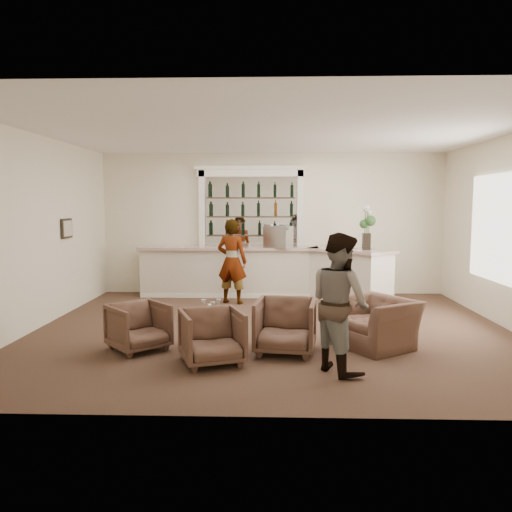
{
  "coord_description": "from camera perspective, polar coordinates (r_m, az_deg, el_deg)",
  "views": [
    {
      "loc": [
        -0.01,
        -8.29,
        2.13
      ],
      "look_at": [
        -0.3,
        0.9,
        1.16
      ],
      "focal_mm": 35.0,
      "sensor_mm": 36.0,
      "label": 1
    }
  ],
  "objects": [
    {
      "name": "wine_glass_tbl_b",
      "position": [
        7.49,
        -4.3,
        -5.73
      ],
      "size": [
        0.07,
        0.07,
        0.21
      ],
      "primitive_type": null,
      "color": "white",
      "rests_on": "cocktail_table"
    },
    {
      "name": "bar_counter",
      "position": [
        11.39,
        1.03,
        -1.83
      ],
      "size": [
        5.72,
        1.8,
        1.14
      ],
      "color": "white",
      "rests_on": "ground"
    },
    {
      "name": "armchair_center",
      "position": [
        6.74,
        -5.04,
        -9.17
      ],
      "size": [
        1.01,
        1.02,
        0.73
      ],
      "primitive_type": "imported",
      "rotation": [
        0.0,
        0.0,
        0.35
      ],
      "color": "brown",
      "rests_on": "ground"
    },
    {
      "name": "wine_glass_bar_left",
      "position": [
        11.3,
        2.65,
        1.53
      ],
      "size": [
        0.07,
        0.07,
        0.21
      ],
      "primitive_type": null,
      "color": "white",
      "rests_on": "bar_counter"
    },
    {
      "name": "napkin_holder",
      "position": [
        7.57,
        -5.15,
        -5.96
      ],
      "size": [
        0.08,
        0.08,
        0.12
      ],
      "primitive_type": "cube",
      "color": "white",
      "rests_on": "cocktail_table"
    },
    {
      "name": "wine_glass_tbl_a",
      "position": [
        7.47,
        -6.03,
        -5.78
      ],
      "size": [
        0.07,
        0.07,
        0.21
      ],
      "primitive_type": null,
      "color": "white",
      "rests_on": "cocktail_table"
    },
    {
      "name": "guest",
      "position": [
        6.4,
        9.53,
        -5.26
      ],
      "size": [
        1.01,
        1.08,
        1.77
      ],
      "primitive_type": "imported",
      "rotation": [
        0.0,
        0.0,
        2.1
      ],
      "color": "gray",
      "rests_on": "ground"
    },
    {
      "name": "espresso_machine",
      "position": [
        11.24,
        2.57,
        2.2
      ],
      "size": [
        0.69,
        0.64,
        0.48
      ],
      "primitive_type": "cube",
      "rotation": [
        0.0,
        0.0,
        -0.41
      ],
      "color": "#B2B2B6",
      "rests_on": "bar_counter"
    },
    {
      "name": "room_shell",
      "position": [
        9.0,
        2.94,
        7.35
      ],
      "size": [
        8.04,
        7.02,
        3.32
      ],
      "color": "#F3E9CA",
      "rests_on": "ground"
    },
    {
      "name": "back_bar_alcove",
      "position": [
        11.71,
        -0.58,
        5.54
      ],
      "size": [
        2.64,
        0.25,
        3.0
      ],
      "color": "white",
      "rests_on": "ground"
    },
    {
      "name": "cocktail_table",
      "position": [
        7.5,
        -5.11,
        -8.5
      ],
      "size": [
        0.7,
        0.7,
        0.5
      ],
      "primitive_type": "cylinder",
      "color": "#482A1F",
      "rests_on": "ground"
    },
    {
      "name": "armchair_left",
      "position": [
        7.51,
        -13.27,
        -7.87
      ],
      "size": [
        1.06,
        1.06,
        0.69
      ],
      "primitive_type": "imported",
      "rotation": [
        0.0,
        0.0,
        0.74
      ],
      "color": "brown",
      "rests_on": "ground"
    },
    {
      "name": "wine_glass_bar_right",
      "position": [
        11.36,
        3.93,
        1.54
      ],
      "size": [
        0.07,
        0.07,
        0.21
      ],
      "primitive_type": null,
      "color": "white",
      "rests_on": "bar_counter"
    },
    {
      "name": "ground",
      "position": [
        8.56,
        1.85,
        -8.38
      ],
      "size": [
        8.0,
        8.0,
        0.0
      ],
      "primitive_type": "plane",
      "color": "brown",
      "rests_on": "ground"
    },
    {
      "name": "sommelier",
      "position": [
        10.62,
        -2.76,
        -0.62
      ],
      "size": [
        0.76,
        0.61,
        1.81
      ],
      "primitive_type": "imported",
      "rotation": [
        0.0,
        0.0,
        2.84
      ],
      "color": "gray",
      "rests_on": "ground"
    },
    {
      "name": "armchair_far",
      "position": [
        7.7,
        13.34,
        -7.4
      ],
      "size": [
        1.44,
        1.47,
        0.73
      ],
      "primitive_type": "imported",
      "rotation": [
        0.0,
        0.0,
        -0.97
      ],
      "color": "brown",
      "rests_on": "ground"
    },
    {
      "name": "armchair_right",
      "position": [
        7.19,
        3.37,
        -7.99
      ],
      "size": [
        0.95,
        0.97,
        0.78
      ],
      "primitive_type": "imported",
      "rotation": [
        0.0,
        0.0,
        -0.14
      ],
      "color": "brown",
      "rests_on": "ground"
    },
    {
      "name": "wine_glass_tbl_c",
      "position": [
        7.29,
        -4.95,
        -6.06
      ],
      "size": [
        0.07,
        0.07,
        0.21
      ],
      "primitive_type": null,
      "color": "white",
      "rests_on": "cocktail_table"
    },
    {
      "name": "flower_vase",
      "position": [
        10.95,
        12.55,
        3.47
      ],
      "size": [
        0.25,
        0.25,
        0.94
      ],
      "color": "black",
      "rests_on": "bar_counter"
    }
  ]
}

